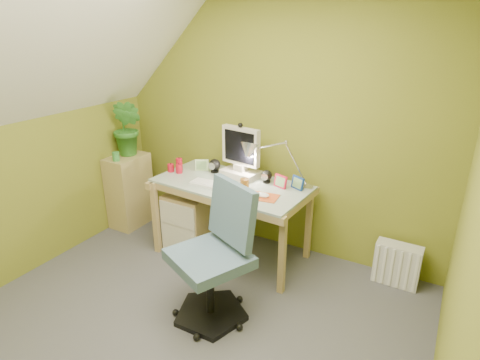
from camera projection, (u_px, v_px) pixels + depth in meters
The scene contains 22 objects.
floor at pixel (169, 343), 2.75m from camera, with size 3.20×3.20×0.01m, color #4B4B50.
wall_back at pixel (272, 122), 3.60m from camera, with size 3.20×0.01×2.40m, color olive.
wall_right at pixel (471, 252), 1.58m from camera, with size 0.01×3.20×2.40m, color olive.
slope_ceiling at pixel (24, 55), 2.52m from camera, with size 1.10×3.20×1.10m, color white.
desk at pixel (231, 220), 3.66m from camera, with size 1.35×0.68×0.72m, color tan, non-canonical shape.
monitor at pixel (241, 148), 3.57m from camera, with size 0.40×0.23×0.54m, color beige, non-canonical shape.
speaker_left at pixel (215, 166), 3.75m from camera, with size 0.11×0.11×0.13m, color black, non-canonical shape.
speaker_right at pixel (267, 176), 3.51m from camera, with size 0.09×0.09×0.11m, color black, non-canonical shape.
keyboard at pixel (215, 185), 3.44m from camera, with size 0.44×0.14×0.02m, color white.
mousepad at pixel (263, 197), 3.24m from camera, with size 0.25×0.17×0.01m, color #C34E1E.
mouse at pixel (263, 195), 3.23m from camera, with size 0.11×0.07×0.04m, color white.
amber_tumbler at pixel (245, 184), 3.36m from camera, with size 0.08×0.08×0.10m, color #9A5F16.
candle_cluster at pixel (177, 165), 3.78m from camera, with size 0.15×0.13×0.11m, color red, non-canonical shape.
photo_frame_red at pixel (281, 181), 3.41m from camera, with size 0.13×0.02×0.11m, color red.
photo_frame_blue at pixel (298, 183), 3.38m from camera, with size 0.13×0.02×0.11m, color navy.
photo_frame_green at pixel (202, 165), 3.80m from camera, with size 0.13×0.02×0.11m, color #BBDD98.
desk_lamp at pixel (288, 153), 3.36m from camera, with size 0.55×0.24×0.59m, color #ACADB1, non-canonical shape.
side_ledge at pixel (130, 191), 4.24m from camera, with size 0.28×0.44×0.76m, color tan.
potted_plant at pixel (128, 128), 4.02m from camera, with size 0.32×0.25×0.57m, color #327426.
green_cup at pixel (116, 156), 3.95m from camera, with size 0.07×0.07×0.09m, color green.
task_chair at pixel (209, 256), 2.81m from camera, with size 0.57×0.57×1.04m, color #476175, non-canonical shape.
radiator at pixel (397, 264), 3.31m from camera, with size 0.36×0.14×0.36m, color silver.
Camera 1 is at (1.47, -1.63, 2.04)m, focal length 30.00 mm.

